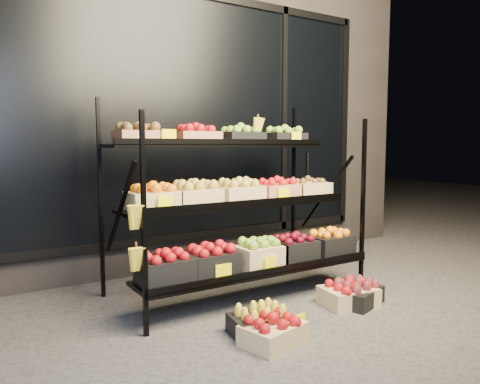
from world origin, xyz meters
TOP-DOWN VIEW (x-y plane):
  - ground at (0.00, 0.00)m, footprint 24.00×24.00m
  - building at (0.00, 2.59)m, footprint 6.00×2.08m
  - display_rack at (-0.01, 0.60)m, footprint 2.18×1.02m
  - tag_floor_a at (-0.20, -0.40)m, footprint 0.13×0.01m
  - floor_crate_left at (-0.38, -0.38)m, footprint 0.44×0.37m
  - floor_crate_midleft at (-0.37, -0.22)m, footprint 0.43×0.35m
  - floor_crate_midright at (0.56, -0.12)m, footprint 0.46×0.37m
  - floor_crate_right at (0.63, -0.15)m, footprint 0.46×0.39m

SIDE VIEW (x-z plane):
  - ground at x=0.00m, z-range 0.00..0.00m
  - tag_floor_a at x=-0.20m, z-range 0.00..0.12m
  - floor_crate_left at x=-0.38m, z-range -0.01..0.19m
  - floor_crate_midleft at x=-0.37m, z-range -0.01..0.19m
  - floor_crate_right at x=0.63m, z-range -0.01..0.19m
  - floor_crate_midright at x=0.56m, z-range -0.01..0.20m
  - display_rack at x=-0.01m, z-range -0.04..1.62m
  - building at x=0.00m, z-range 0.00..3.50m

